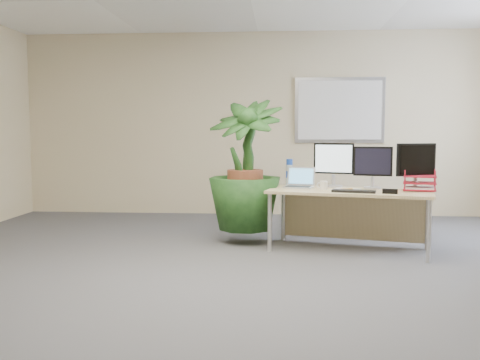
# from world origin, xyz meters

# --- Properties ---
(floor) EXTENTS (8.00, 8.00, 0.00)m
(floor) POSITION_xyz_m (0.00, 0.00, 0.00)
(floor) COLOR #47474C
(floor) RESTS_ON ground
(back_wall) EXTENTS (7.00, 0.04, 2.70)m
(back_wall) POSITION_xyz_m (0.00, 4.00, 1.35)
(back_wall) COLOR beige
(back_wall) RESTS_ON floor
(whiteboard) EXTENTS (1.30, 0.04, 0.95)m
(whiteboard) POSITION_xyz_m (1.20, 3.97, 1.55)
(whiteboard) COLOR #A7A7AC
(whiteboard) RESTS_ON back_wall
(desk) EXTENTS (1.77, 1.07, 0.64)m
(desk) POSITION_xyz_m (1.08, 1.68, 0.50)
(desk) COLOR tan
(desk) RESTS_ON floor
(floor_plant) EXTENTS (1.08, 1.08, 1.50)m
(floor_plant) POSITION_xyz_m (-0.05, 1.92, 0.75)
(floor_plant) COLOR #163A15
(floor_plant) RESTS_ON floor
(monitor_left) EXTENTS (0.43, 0.20, 0.48)m
(monitor_left) POSITION_xyz_m (0.92, 1.89, 0.91)
(monitor_left) COLOR silver
(monitor_left) RESTS_ON desk
(monitor_right) EXTENTS (0.40, 0.18, 0.45)m
(monitor_right) POSITION_xyz_m (1.32, 1.76, 0.89)
(monitor_right) COLOR silver
(monitor_right) RESTS_ON desk
(monitor_dark) EXTENTS (0.42, 0.20, 0.48)m
(monitor_dark) POSITION_xyz_m (1.74, 1.64, 0.91)
(monitor_dark) COLOR silver
(monitor_dark) RESTS_ON desk
(laptop) EXTENTS (0.36, 0.33, 0.22)m
(laptop) POSITION_xyz_m (0.55, 1.83, 0.69)
(laptop) COLOR #B7B7BC
(laptop) RESTS_ON desk
(keyboard) EXTENTS (0.45, 0.24, 0.02)m
(keyboard) POSITION_xyz_m (1.07, 1.40, 0.65)
(keyboard) COLOR black
(keyboard) RESTS_ON desk
(coffee_mug) EXTENTS (0.12, 0.08, 0.09)m
(coffee_mug) POSITION_xyz_m (0.79, 1.64, 0.68)
(coffee_mug) COLOR silver
(coffee_mug) RESTS_ON desk
(spiral_notebook) EXTENTS (0.32, 0.29, 0.01)m
(spiral_notebook) POSITION_xyz_m (1.02, 1.59, 0.64)
(spiral_notebook) COLOR silver
(spiral_notebook) RESTS_ON desk
(orange_pen) EXTENTS (0.13, 0.05, 0.01)m
(orange_pen) POSITION_xyz_m (1.03, 1.58, 0.65)
(orange_pen) COLOR orange
(orange_pen) RESTS_ON spiral_notebook
(yellow_highlighter) EXTENTS (0.12, 0.04, 0.02)m
(yellow_highlighter) POSITION_xyz_m (1.18, 1.52, 0.64)
(yellow_highlighter) COLOR yellow
(yellow_highlighter) RESTS_ON desk
(water_bottle) EXTENTS (0.08, 0.08, 0.30)m
(water_bottle) POSITION_xyz_m (0.44, 2.00, 0.78)
(water_bottle) COLOR #A9BBC7
(water_bottle) RESTS_ON desk
(letter_tray) EXTENTS (0.37, 0.31, 0.15)m
(letter_tray) POSITION_xyz_m (1.77, 1.59, 0.70)
(letter_tray) COLOR #A71426
(letter_tray) RESTS_ON desk
(stapler) EXTENTS (0.15, 0.07, 0.05)m
(stapler) POSITION_xyz_m (1.41, 1.30, 0.66)
(stapler) COLOR black
(stapler) RESTS_ON desk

